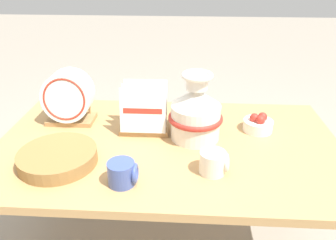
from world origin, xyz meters
The scene contains 8 objects.
display_table centered at (0.00, 0.00, 0.58)m, with size 1.49×0.87×0.64m.
ceramic_vase centered at (0.12, 0.06, 0.76)m, with size 0.24×0.24×0.30m.
dish_rack_round_plates centered at (-0.48, 0.17, 0.75)m, with size 0.23×0.15×0.25m.
dish_rack_square_plates centered at (-0.11, 0.10, 0.72)m, with size 0.22×0.15×0.22m.
wicker_charger_stack centered at (-0.42, -0.18, 0.67)m, with size 0.30×0.30×0.05m.
mug_cobalt_glaze centered at (-0.14, -0.29, 0.68)m, with size 0.11×0.10×0.09m.
mug_cream_glaze centered at (0.18, -0.20, 0.68)m, with size 0.11×0.10×0.09m.
fruit_bowl centered at (0.41, 0.14, 0.67)m, with size 0.13×0.13×0.08m.
Camera 1 is at (0.07, -1.22, 1.37)m, focal length 35.00 mm.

